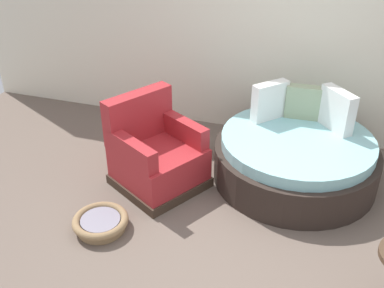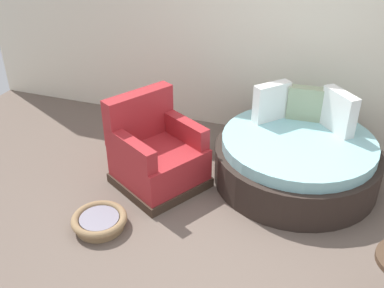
{
  "view_description": "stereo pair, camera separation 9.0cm",
  "coord_description": "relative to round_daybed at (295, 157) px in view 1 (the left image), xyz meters",
  "views": [
    {
      "loc": [
        0.59,
        -3.04,
        2.77
      ],
      "look_at": [
        -0.56,
        0.51,
        0.55
      ],
      "focal_mm": 42.03,
      "sensor_mm": 36.0,
      "label": 1
    },
    {
      "loc": [
        0.68,
        -3.01,
        2.77
      ],
      "look_at": [
        -0.56,
        0.51,
        0.55
      ],
      "focal_mm": 42.03,
      "sensor_mm": 36.0,
      "label": 2
    }
  ],
  "objects": [
    {
      "name": "round_daybed",
      "position": [
        0.0,
        0.0,
        0.0
      ],
      "size": [
        1.69,
        1.69,
        0.94
      ],
      "color": "#2D231E",
      "rests_on": "ground_plane"
    },
    {
      "name": "back_wall",
      "position": [
        -0.4,
        0.99,
        1.13
      ],
      "size": [
        8.0,
        0.12,
        2.79
      ],
      "primitive_type": "cube",
      "color": "silver",
      "rests_on": "ground_plane"
    },
    {
      "name": "ground_plane",
      "position": [
        -0.4,
        -1.05,
        -0.28
      ],
      "size": [
        8.0,
        8.0,
        0.02
      ],
      "primitive_type": "cube",
      "color": "#66564C"
    },
    {
      "name": "red_armchair",
      "position": [
        -1.35,
        -0.53,
        0.07
      ],
      "size": [
        1.09,
        1.09,
        0.94
      ],
      "color": "#38281E",
      "rests_on": "ground_plane"
    },
    {
      "name": "pet_basket",
      "position": [
        -1.57,
        -1.36,
        -0.19
      ],
      "size": [
        0.51,
        0.51,
        0.13
      ],
      "color": "#8E704C",
      "rests_on": "ground_plane"
    }
  ]
}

